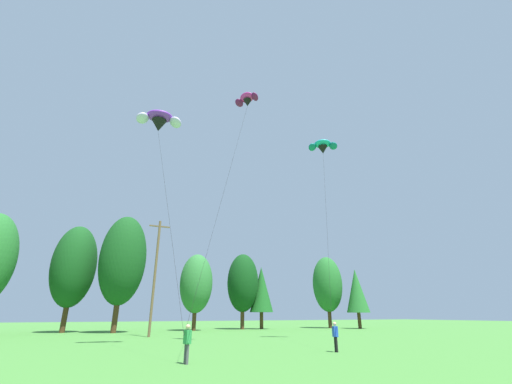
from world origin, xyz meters
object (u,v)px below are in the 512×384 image
(kite_flyer_mid, at_px, (335,334))
(parafoil_kite_far_magenta, at_px, (247,100))
(utility_pole, at_px, (155,273))
(kite_flyer_near, at_px, (187,341))
(parafoil_kite_mid_teal, at_px, (323,147))
(parafoil_kite_high_purple, at_px, (159,121))

(kite_flyer_mid, height_order, parafoil_kite_far_magenta, parafoil_kite_far_magenta)
(utility_pole, height_order, kite_flyer_near, utility_pole)
(utility_pole, bearing_deg, kite_flyer_mid, -67.13)
(kite_flyer_near, distance_m, parafoil_kite_mid_teal, 24.05)
(utility_pole, relative_size, parafoil_kite_mid_teal, 0.67)
(utility_pole, relative_size, kite_flyer_near, 7.03)
(utility_pole, bearing_deg, parafoil_kite_high_purple, -102.42)
(kite_flyer_near, bearing_deg, kite_flyer_mid, 8.08)
(parafoil_kite_high_purple, distance_m, parafoil_kite_far_magenta, 8.46)
(kite_flyer_near, relative_size, parafoil_kite_mid_teal, 0.10)
(parafoil_kite_far_magenta, bearing_deg, utility_pole, 110.42)
(kite_flyer_near, distance_m, kite_flyer_mid, 9.52)
(parafoil_kite_mid_teal, relative_size, parafoil_kite_far_magenta, 0.87)
(utility_pole, height_order, parafoil_kite_far_magenta, parafoil_kite_far_magenta)
(kite_flyer_mid, bearing_deg, parafoil_kite_mid_teal, 51.97)
(kite_flyer_near, bearing_deg, utility_pole, 86.45)
(kite_flyer_mid, bearing_deg, parafoil_kite_high_purple, 146.97)
(kite_flyer_mid, relative_size, parafoil_kite_high_purple, 0.10)
(kite_flyer_near, height_order, kite_flyer_mid, same)
(utility_pole, height_order, parafoil_kite_high_purple, parafoil_kite_high_purple)
(utility_pole, bearing_deg, parafoil_kite_far_magenta, -69.58)
(kite_flyer_near, xyz_separation_m, parafoil_kite_high_purple, (-1.42, 8.39, 16.14))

